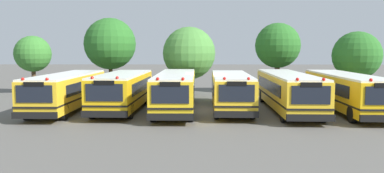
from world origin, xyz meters
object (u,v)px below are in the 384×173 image
Objects in this scene: tree_0 at (33,54)px; school_bus_0 at (68,90)px; school_bus_4 at (287,90)px; school_bus_5 at (345,91)px; tree_2 at (191,53)px; tree_4 at (357,55)px; tree_3 at (278,45)px; school_bus_2 at (176,90)px; school_bus_3 at (231,90)px; tree_1 at (110,44)px; school_bus_1 at (123,90)px.

school_bus_0 is at bearing -56.20° from tree_0.
school_bus_4 is 3.77m from school_bus_5.
tree_4 is (14.28, -0.94, -0.13)m from tree_2.
tree_3 reaches higher than school_bus_0.
school_bus_2 is at bearing -95.66° from tree_2.
tree_1 is at bearing -39.49° from school_bus_3.
school_bus_3 is at bearing -177.98° from school_bus_1.
school_bus_0 is at bearing 0.97° from school_bus_5.
tree_1 is at bearing -7.29° from tree_0.
school_bus_1 reaches higher than school_bus_0.
school_bus_4 is at bearing -98.26° from tree_3.
school_bus_1 is 9.83m from tree_2.
school_bus_3 reaches higher than school_bus_0.
tree_2 reaches higher than school_bus_3.
school_bus_5 is 27.05m from tree_0.
tree_2 is (8.15, 8.39, 2.40)m from school_bus_0.
tree_3 is (12.47, 10.08, 3.15)m from school_bus_1.
tree_4 is (21.53, -1.31, -0.95)m from tree_1.
school_bus_0 is 3.77m from school_bus_1.
tree_2 is at bearing -69.72° from school_bus_3.
tree_2 is at bearing -5.14° from tree_0.
school_bus_2 is 8.69m from tree_2.
tree_2 is at bearing -95.80° from school_bus_2.
school_bus_5 is 8.90m from tree_4.
school_bus_2 is 0.98× the size of school_bus_4.
school_bus_1 is 14.37m from tree_0.
tree_3 reaches higher than school_bus_5.
school_bus_1 is at bearing 2.09° from school_bus_3.
school_bus_1 is (3.76, -0.08, 0.02)m from school_bus_0.
tree_4 is at bearing -161.53° from school_bus_0.
tree_2 reaches higher than tree_4.
school_bus_3 is 13.76m from tree_1.
school_bus_4 is (11.02, 0.09, 0.00)m from school_bus_1.
tree_0 is at bearing -23.15° from school_bus_4.
school_bus_1 is at bearing 178.86° from school_bus_0.
tree_0 is at bearing -19.96° from school_bus_5.
school_bus_0 is 18.55m from school_bus_5.
school_bus_0 is 1.09× the size of school_bus_3.
tree_3 is (5.22, 9.99, 3.17)m from school_bus_3.
tree_3 is at bearing 11.24° from tree_2.
tree_2 is at bearing -37.97° from school_bus_5.
school_bus_3 is 0.84× the size of school_bus_5.
tree_0 reaches higher than school_bus_0.
school_bus_2 is 2.15× the size of tree_0.
school_bus_1 is at bearing 2.38° from school_bus_2.
tree_0 reaches higher than school_bus_2.
school_bus_2 is 16.95m from tree_4.
school_bus_0 is 1.11× the size of school_bus_1.
tree_3 is at bearing -139.76° from school_bus_1.
tree_1 is 1.23× the size of tree_4.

